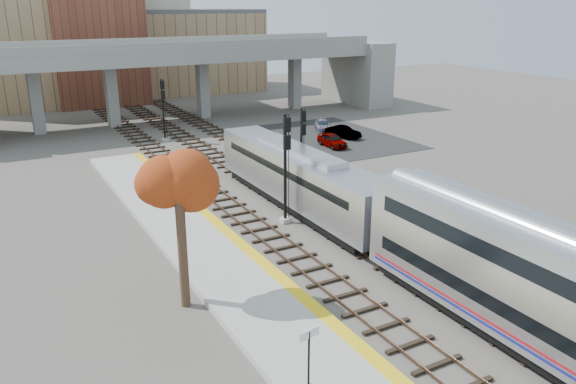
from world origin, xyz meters
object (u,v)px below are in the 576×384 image
locomotive (299,177)px  signal_mast_near (286,171)px  car_a (332,140)px  tree (179,194)px  car_b (343,132)px  signal_mast_mid (302,153)px  signal_mast_far (164,112)px  car_c (323,125)px

locomotive → signal_mast_near: (-2.10, -1.97, 1.25)m
car_a → signal_mast_near: bearing=-129.8°
tree → car_b: 36.29m
signal_mast_mid → car_a: size_ratio=1.63×
locomotive → signal_mast_far: signal_mast_far is taller
signal_mast_near → signal_mast_far: signal_mast_near is taller
car_b → car_a: bearing=-163.5°
tree → car_c: bearing=48.3°
locomotive → car_c: locomotive is taller
locomotive → car_b: locomotive is taller
car_c → tree: bearing=-105.5°
locomotive → car_a: bearing=49.3°
car_b → car_c: car_b is taller
car_a → car_c: bearing=66.5°
signal_mast_far → car_c: (16.98, -3.41, -2.39)m
signal_mast_mid → car_b: size_ratio=1.64×
locomotive → tree: (-11.26, -8.90, 3.30)m
signal_mast_far → car_a: size_ratio=1.63×
tree → car_a: 32.34m
tree → car_a: tree is taller
car_a → locomotive: bearing=-128.9°
locomotive → tree: 14.73m
signal_mast_mid → signal_mast_far: (-4.10, 20.83, 0.00)m
signal_mast_near → car_a: bearing=48.5°
car_b → signal_mast_mid: bearing=-157.8°
signal_mast_near → signal_mast_mid: signal_mast_near is taller
signal_mast_mid → car_c: bearing=53.5°
signal_mast_near → tree: (-9.16, -6.93, 2.05)m
locomotive → car_b: size_ratio=4.95×
locomotive → signal_mast_mid: size_ratio=3.02×
car_a → signal_mast_mid: bearing=-130.9°
car_b → signal_mast_far: bearing=131.3°
tree → locomotive: bearing=38.3°
signal_mast_mid → car_a: signal_mast_mid is taller
signal_mast_far → car_a: (13.67, -10.43, -2.29)m
tree → car_a: (22.83, 22.37, -4.87)m
signal_mast_mid → car_b: (12.63, 12.98, -2.31)m
locomotive → signal_mast_mid: (2.00, 3.07, 0.71)m
signal_mast_near → car_a: 20.82m
tree → signal_mast_near: bearing=37.1°
car_b → locomotive: bearing=-155.9°
locomotive → signal_mast_far: 24.01m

